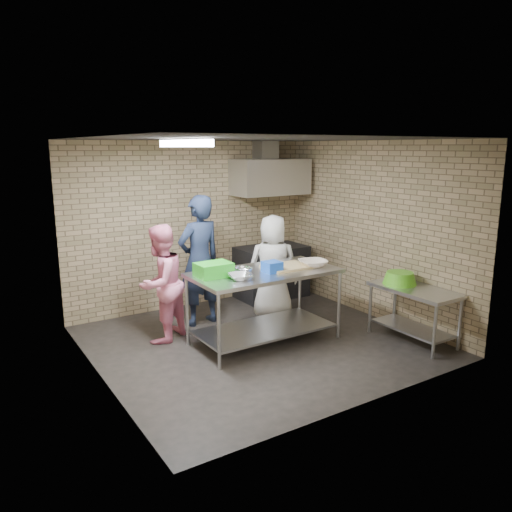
{
  "coord_description": "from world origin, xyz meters",
  "views": [
    {
      "loc": [
        -3.46,
        -5.37,
        2.6
      ],
      "look_at": [
        0.1,
        0.2,
        1.15
      ],
      "focal_mm": 34.95,
      "sensor_mm": 36.0,
      "label": 1
    }
  ],
  "objects_px": {
    "green_basin": "(400,278)",
    "blue_tub": "(272,267)",
    "man_navy": "(199,261)",
    "stove": "(271,272)",
    "side_counter": "(413,315)",
    "bottle_green": "(285,180)",
    "woman_pink": "(161,284)",
    "prep_table": "(264,306)",
    "woman_white": "(273,267)",
    "green_crate": "(214,270)",
    "bottle_red": "(267,180)"
  },
  "relations": [
    {
      "from": "green_basin",
      "to": "bottle_green",
      "type": "bearing_deg",
      "value": 89.58
    },
    {
      "from": "prep_table",
      "to": "green_basin",
      "type": "distance_m",
      "value": 1.91
    },
    {
      "from": "green_basin",
      "to": "man_navy",
      "type": "bearing_deg",
      "value": 137.28
    },
    {
      "from": "man_navy",
      "to": "woman_white",
      "type": "relative_size",
      "value": 1.2
    },
    {
      "from": "side_counter",
      "to": "woman_pink",
      "type": "distance_m",
      "value": 3.45
    },
    {
      "from": "stove",
      "to": "prep_table",
      "type": "bearing_deg",
      "value": -126.9
    },
    {
      "from": "stove",
      "to": "green_crate",
      "type": "height_order",
      "value": "green_crate"
    },
    {
      "from": "blue_tub",
      "to": "bottle_red",
      "type": "distance_m",
      "value": 2.56
    },
    {
      "from": "green_crate",
      "to": "man_navy",
      "type": "bearing_deg",
      "value": 73.89
    },
    {
      "from": "side_counter",
      "to": "green_basin",
      "type": "xyz_separation_m",
      "value": [
        -0.02,
        0.25,
        0.46
      ]
    },
    {
      "from": "woman_white",
      "to": "bottle_red",
      "type": "bearing_deg",
      "value": -90.39
    },
    {
      "from": "side_counter",
      "to": "woman_pink",
      "type": "bearing_deg",
      "value": 146.76
    },
    {
      "from": "stove",
      "to": "green_crate",
      "type": "distance_m",
      "value": 2.57
    },
    {
      "from": "green_crate",
      "to": "bottle_red",
      "type": "distance_m",
      "value": 2.85
    },
    {
      "from": "woman_pink",
      "to": "green_basin",
      "type": "bearing_deg",
      "value": 118.19
    },
    {
      "from": "man_navy",
      "to": "stove",
      "type": "bearing_deg",
      "value": -169.47
    },
    {
      "from": "man_navy",
      "to": "woman_pink",
      "type": "distance_m",
      "value": 0.82
    },
    {
      "from": "green_basin",
      "to": "blue_tub",
      "type": "bearing_deg",
      "value": 156.01
    },
    {
      "from": "green_crate",
      "to": "blue_tub",
      "type": "relative_size",
      "value": 2.0
    },
    {
      "from": "green_basin",
      "to": "bottle_green",
      "type": "height_order",
      "value": "bottle_green"
    },
    {
      "from": "man_navy",
      "to": "woman_white",
      "type": "distance_m",
      "value": 1.13
    },
    {
      "from": "blue_tub",
      "to": "bottle_green",
      "type": "xyz_separation_m",
      "value": [
        1.66,
        2.01,
        0.96
      ]
    },
    {
      "from": "green_crate",
      "to": "bottle_green",
      "type": "relative_size",
      "value": 2.93
    },
    {
      "from": "man_navy",
      "to": "prep_table",
      "type": "bearing_deg",
      "value": 102.38
    },
    {
      "from": "man_navy",
      "to": "bottle_green",
      "type": "bearing_deg",
      "value": -167.34
    },
    {
      "from": "prep_table",
      "to": "woman_white",
      "type": "distance_m",
      "value": 1.04
    },
    {
      "from": "green_basin",
      "to": "woman_white",
      "type": "distance_m",
      "value": 1.89
    },
    {
      "from": "prep_table",
      "to": "green_basin",
      "type": "height_order",
      "value": "prep_table"
    },
    {
      "from": "man_navy",
      "to": "woman_white",
      "type": "bearing_deg",
      "value": 153.17
    },
    {
      "from": "prep_table",
      "to": "woman_white",
      "type": "relative_size",
      "value": 1.23
    },
    {
      "from": "woman_white",
      "to": "prep_table",
      "type": "bearing_deg",
      "value": 78.12
    },
    {
      "from": "stove",
      "to": "woman_pink",
      "type": "relative_size",
      "value": 0.75
    },
    {
      "from": "side_counter",
      "to": "blue_tub",
      "type": "bearing_deg",
      "value": 149.43
    },
    {
      "from": "bottle_green",
      "to": "man_navy",
      "type": "distance_m",
      "value": 2.5
    },
    {
      "from": "side_counter",
      "to": "bottle_green",
      "type": "relative_size",
      "value": 8.0
    },
    {
      "from": "prep_table",
      "to": "green_basin",
      "type": "relative_size",
      "value": 4.29
    },
    {
      "from": "side_counter",
      "to": "stove",
      "type": "relative_size",
      "value": 1.0
    },
    {
      "from": "blue_tub",
      "to": "bottle_green",
      "type": "bearing_deg",
      "value": 50.55
    },
    {
      "from": "green_basin",
      "to": "man_navy",
      "type": "relative_size",
      "value": 0.24
    },
    {
      "from": "stove",
      "to": "blue_tub",
      "type": "relative_size",
      "value": 5.47
    },
    {
      "from": "green_crate",
      "to": "woman_pink",
      "type": "bearing_deg",
      "value": 123.87
    },
    {
      "from": "side_counter",
      "to": "man_navy",
      "type": "distance_m",
      "value": 3.1
    },
    {
      "from": "blue_tub",
      "to": "woman_pink",
      "type": "distance_m",
      "value": 1.52
    },
    {
      "from": "blue_tub",
      "to": "bottle_green",
      "type": "height_order",
      "value": "bottle_green"
    },
    {
      "from": "prep_table",
      "to": "stove",
      "type": "height_order",
      "value": "prep_table"
    },
    {
      "from": "side_counter",
      "to": "blue_tub",
      "type": "distance_m",
      "value": 2.04
    },
    {
      "from": "side_counter",
      "to": "blue_tub",
      "type": "xyz_separation_m",
      "value": [
        -1.66,
        0.98,
        0.68
      ]
    },
    {
      "from": "bottle_green",
      "to": "woman_pink",
      "type": "height_order",
      "value": "bottle_green"
    },
    {
      "from": "side_counter",
      "to": "stove",
      "type": "bearing_deg",
      "value": 99.29
    },
    {
      "from": "prep_table",
      "to": "green_basin",
      "type": "bearing_deg",
      "value": -26.15
    }
  ]
}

